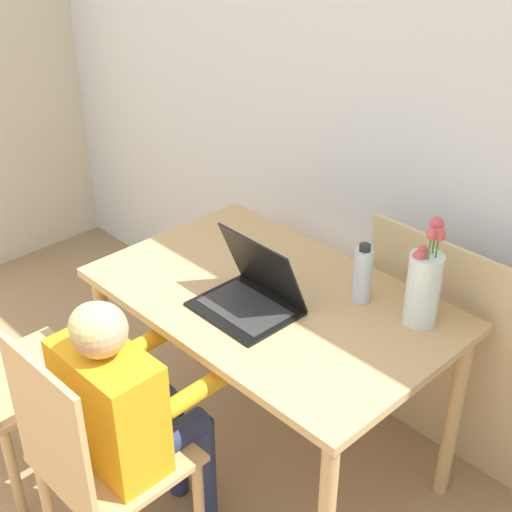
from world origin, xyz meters
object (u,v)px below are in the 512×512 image
(chair_occupied, at_px, (96,462))
(water_bottle, at_px, (363,274))
(person_seated, at_px, (125,403))
(laptop, at_px, (252,291))
(flower_vase, at_px, (424,284))

(chair_occupied, distance_m, water_bottle, 1.00)
(person_seated, xyz_separation_m, laptop, (0.03, 0.49, 0.18))
(chair_occupied, relative_size, laptop, 2.85)
(chair_occupied, bearing_deg, laptop, -93.62)
(person_seated, distance_m, flower_vase, 0.96)
(chair_occupied, relative_size, water_bottle, 4.33)
(laptop, distance_m, flower_vase, 0.53)
(chair_occupied, bearing_deg, water_bottle, -106.47)
(laptop, bearing_deg, flower_vase, 37.86)
(laptop, bearing_deg, person_seated, -92.78)
(person_seated, bearing_deg, chair_occupied, 90.00)
(chair_occupied, height_order, laptop, laptop)
(chair_occupied, xyz_separation_m, person_seated, (-0.00, 0.12, 0.15))
(person_seated, relative_size, water_bottle, 4.78)
(person_seated, bearing_deg, laptop, -94.52)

